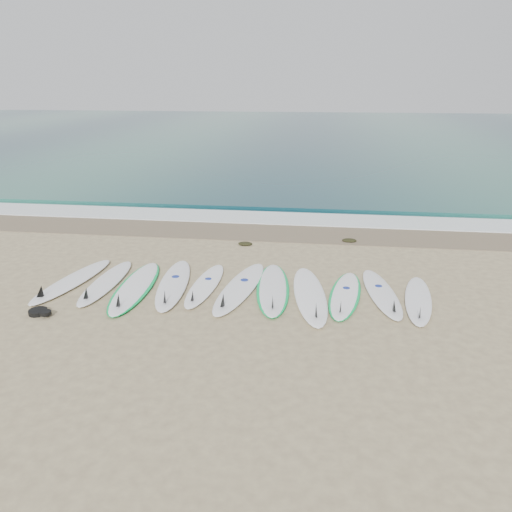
# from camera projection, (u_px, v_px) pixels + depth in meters

# --- Properties ---
(ground) EXTENTS (120.00, 120.00, 0.00)m
(ground) POSITION_uv_depth(u_px,v_px,m) (239.00, 291.00, 9.73)
(ground) COLOR #9D8B66
(ocean) EXTENTS (120.00, 55.00, 0.03)m
(ocean) POSITION_uv_depth(u_px,v_px,m) (305.00, 132.00, 40.12)
(ocean) COLOR #1A4E4C
(ocean) RESTS_ON ground
(wet_sand_band) EXTENTS (120.00, 1.80, 0.01)m
(wet_sand_band) POSITION_uv_depth(u_px,v_px,m) (263.00, 232.00, 13.56)
(wet_sand_band) COLOR brown
(wet_sand_band) RESTS_ON ground
(foam_band) EXTENTS (120.00, 1.40, 0.04)m
(foam_band) POSITION_uv_depth(u_px,v_px,m) (269.00, 218.00, 14.87)
(foam_band) COLOR silver
(foam_band) RESTS_ON ground
(wave_crest) EXTENTS (120.00, 1.00, 0.10)m
(wave_crest) POSITION_uv_depth(u_px,v_px,m) (274.00, 205.00, 16.26)
(wave_crest) COLOR #1A4E4C
(wave_crest) RESTS_ON ground
(surfboard_0) EXTENTS (0.93, 2.62, 0.33)m
(surfboard_0) POSITION_uv_depth(u_px,v_px,m) (71.00, 281.00, 10.07)
(surfboard_0) COLOR white
(surfboard_0) RESTS_ON ground
(surfboard_1) EXTENTS (0.54, 2.46, 0.31)m
(surfboard_1) POSITION_uv_depth(u_px,v_px,m) (105.00, 283.00, 9.99)
(surfboard_1) COLOR white
(surfboard_1) RESTS_ON ground
(surfboard_2) EXTENTS (0.84, 2.78, 0.35)m
(surfboard_2) POSITION_uv_depth(u_px,v_px,m) (135.00, 287.00, 9.79)
(surfboard_2) COLOR white
(surfboard_2) RESTS_ON ground
(surfboard_3) EXTENTS (0.91, 2.75, 0.35)m
(surfboard_3) POSITION_uv_depth(u_px,v_px,m) (173.00, 284.00, 9.90)
(surfboard_3) COLOR white
(surfboard_3) RESTS_ON ground
(surfboard_4) EXTENTS (0.58, 2.35, 0.30)m
(surfboard_4) POSITION_uv_depth(u_px,v_px,m) (204.00, 285.00, 9.87)
(surfboard_4) COLOR white
(surfboard_4) RESTS_ON ground
(surfboard_5) EXTENTS (0.97, 2.82, 0.35)m
(surfboard_5) POSITION_uv_depth(u_px,v_px,m) (239.00, 288.00, 9.72)
(surfboard_5) COLOR white
(surfboard_5) RESTS_ON ground
(surfboard_6) EXTENTS (0.88, 2.71, 0.34)m
(surfboard_6) POSITION_uv_depth(u_px,v_px,m) (273.00, 289.00, 9.72)
(surfboard_6) COLOR white
(surfboard_6) RESTS_ON ground
(surfboard_7) EXTENTS (0.95, 2.86, 0.36)m
(surfboard_7) POSITION_uv_depth(u_px,v_px,m) (310.00, 295.00, 9.39)
(surfboard_7) COLOR white
(surfboard_7) RESTS_ON ground
(surfboard_8) EXTENTS (0.87, 2.41, 0.30)m
(surfboard_8) POSITION_uv_depth(u_px,v_px,m) (345.00, 295.00, 9.45)
(surfboard_8) COLOR white
(surfboard_8) RESTS_ON ground
(surfboard_9) EXTENTS (0.83, 2.48, 0.31)m
(surfboard_9) POSITION_uv_depth(u_px,v_px,m) (382.00, 294.00, 9.49)
(surfboard_9) COLOR white
(surfboard_9) RESTS_ON ground
(surfboard_10) EXTENTS (0.81, 2.36, 0.30)m
(surfboard_10) POSITION_uv_depth(u_px,v_px,m) (418.00, 300.00, 9.20)
(surfboard_10) COLOR white
(surfboard_10) RESTS_ON ground
(seaweed_near) EXTENTS (0.36, 0.28, 0.07)m
(seaweed_near) POSITION_uv_depth(u_px,v_px,m) (245.00, 244.00, 12.47)
(seaweed_near) COLOR black
(seaweed_near) RESTS_ON ground
(seaweed_far) EXTENTS (0.37, 0.28, 0.07)m
(seaweed_far) POSITION_uv_depth(u_px,v_px,m) (349.00, 240.00, 12.72)
(seaweed_far) COLOR black
(seaweed_far) RESTS_ON ground
(leash_coil) EXTENTS (0.46, 0.36, 0.11)m
(leash_coil) POSITION_uv_depth(u_px,v_px,m) (40.00, 312.00, 8.74)
(leash_coil) COLOR black
(leash_coil) RESTS_ON ground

